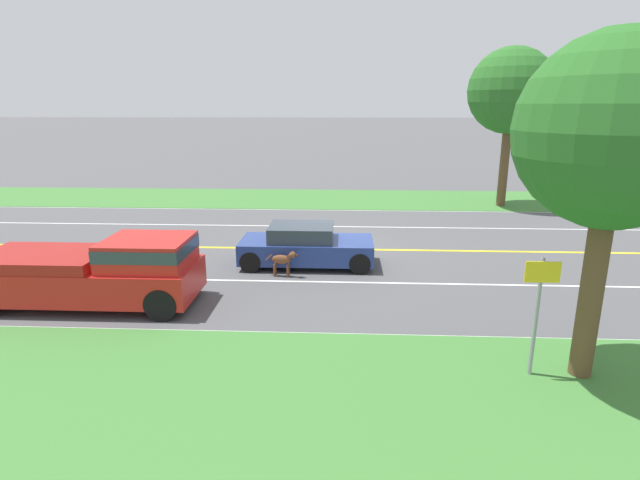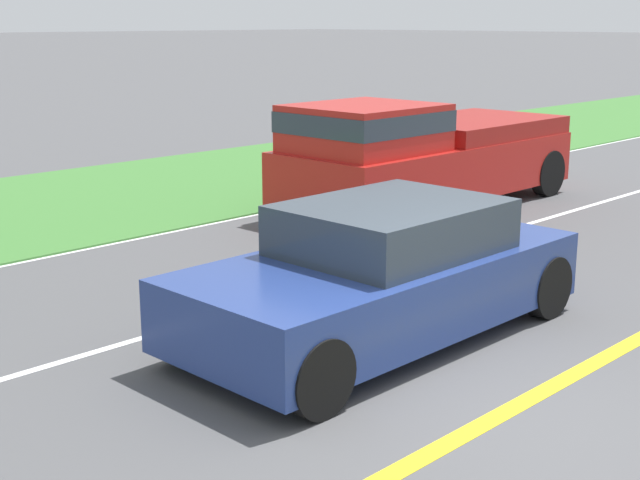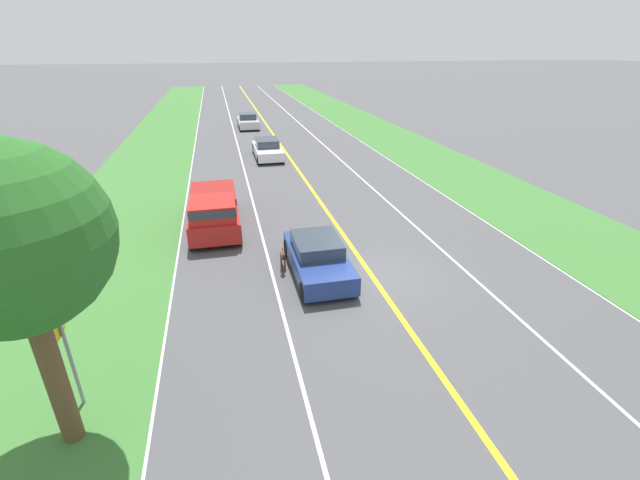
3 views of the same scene
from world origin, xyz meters
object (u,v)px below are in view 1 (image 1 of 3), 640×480
dog (284,260)px  roadside_tree_right_near (616,133)px  pickup_truck (99,271)px  ego_car (306,246)px  street_sign (538,303)px  roadside_tree_left_near (511,92)px

dog → roadside_tree_right_near: roadside_tree_right_near is taller
roadside_tree_right_near → pickup_truck: bearing=-105.6°
pickup_truck → ego_car: bearing=125.2°
roadside_tree_right_near → dog: bearing=-130.4°
pickup_truck → street_sign: street_sign is taller
dog → street_sign: street_sign is taller
dog → roadside_tree_left_near: 16.11m
ego_car → dog: 1.33m
ego_car → roadside_tree_right_near: 9.71m
pickup_truck → roadside_tree_right_near: (3.06, 10.95, 3.68)m
ego_car → street_sign: (6.73, 4.87, 0.87)m
roadside_tree_right_near → roadside_tree_left_near: (-17.04, 3.52, 1.11)m
ego_car → dog: bearing=-26.1°
pickup_truck → roadside_tree_right_near: bearing=74.4°
dog → roadside_tree_left_near: (-11.57, 9.95, 5.19)m
ego_car → roadside_tree_right_near: size_ratio=0.67×
roadside_tree_right_near → street_sign: roadside_tree_right_near is taller
dog → roadside_tree_right_near: 9.38m
dog → pickup_truck: pickup_truck is taller
pickup_truck → street_sign: bearing=72.6°
dog → roadside_tree_right_near: (5.47, 6.43, 4.08)m
dog → street_sign: size_ratio=0.44×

